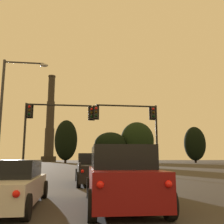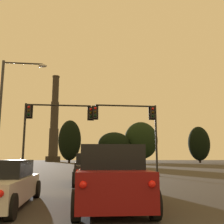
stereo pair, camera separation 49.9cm
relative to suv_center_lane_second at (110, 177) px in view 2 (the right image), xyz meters
The scene contains 10 objects.
suv_center_lane_second is the anchor object (origin of this frame).
pickup_truck_center_lane_front 8.09m from the suv_center_lane_second, 91.75° to the left, with size 2.22×5.52×1.82m.
traffic_light_overhead_right 14.88m from the suv_center_lane_second, 74.62° to the left, with size 5.87×0.50×6.18m.
traffic_light_overhead_left 15.19m from the suv_center_lane_second, 104.42° to the left, with size 6.05×0.50×6.15m.
street_lamp 13.82m from the suv_center_lane_second, 119.14° to the left, with size 3.35×0.36×8.86m.
smokestack 130.85m from the suv_center_lane_second, 96.27° to the left, with size 7.53×7.53×45.19m.
treeline_far_right 96.62m from the suv_center_lane_second, 62.98° to the left, with size 8.13×7.32×13.54m.
treeline_far_left 85.71m from the suv_center_lane_second, 92.95° to the left, with size 7.92×7.13×15.04m.
treeline_right_mid 89.04m from the suv_center_lane_second, 82.38° to the left, with size 11.89×10.70×11.21m.
treeline_left_mid 93.00m from the suv_center_lane_second, 76.02° to the left, with size 12.82×11.54×15.47m.
Camera 2 is at (-1.06, -3.03, 1.46)m, focal length 42.00 mm.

